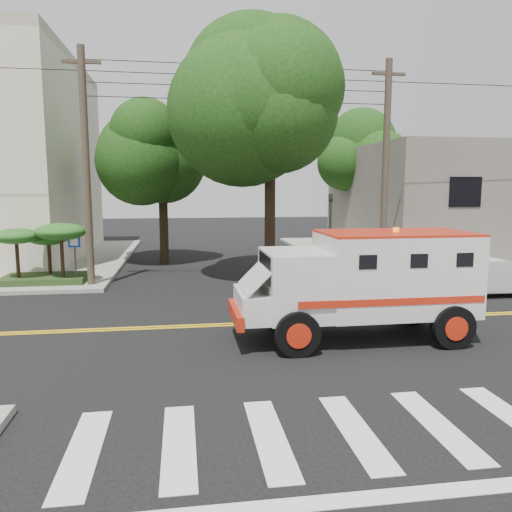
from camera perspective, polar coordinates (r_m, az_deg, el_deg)
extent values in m
plane|color=black|center=(14.39, 0.19, -7.73)|extent=(100.00, 100.00, 0.00)
cube|color=gray|center=(31.58, 21.17, 0.45)|extent=(17.00, 17.00, 0.15)
cube|color=#615D53|center=(32.56, 23.32, 5.98)|extent=(14.00, 12.00, 6.00)
cylinder|color=#382D23|center=(20.02, -18.83, 9.27)|extent=(0.28, 0.28, 9.00)
cylinder|color=#382D23|center=(21.61, 14.57, 9.30)|extent=(0.28, 0.28, 9.00)
cylinder|color=black|center=(20.52, 1.61, 6.84)|extent=(0.44, 0.44, 7.00)
sphere|color=#0F360E|center=(20.76, 1.64, 16.55)|extent=(5.32, 5.32, 5.32)
sphere|color=#0F360E|center=(20.35, 5.38, 18.32)|extent=(4.56, 4.56, 4.56)
cylinder|color=black|center=(25.74, -10.55, 5.37)|extent=(0.44, 0.44, 5.60)
sphere|color=#0F360E|center=(25.78, -10.71, 11.60)|extent=(3.92, 3.92, 3.92)
sphere|color=#0F360E|center=(25.23, -8.83, 12.68)|extent=(3.36, 3.36, 3.36)
cylinder|color=black|center=(31.55, 11.20, 6.11)|extent=(0.44, 0.44, 5.95)
sphere|color=#0F360E|center=(31.60, 11.35, 11.51)|extent=(4.20, 4.20, 4.20)
sphere|color=#0F360E|center=(31.39, 13.33, 12.30)|extent=(3.60, 3.60, 3.60)
cylinder|color=#3F3F42|center=(20.29, 8.45, 1.94)|extent=(0.12, 0.12, 3.60)
imported|color=#3F3F42|center=(20.19, 8.53, 5.75)|extent=(0.15, 0.18, 0.90)
cylinder|color=#3F3F42|center=(20.52, -19.94, -0.64)|extent=(0.06, 0.06, 2.00)
cube|color=#0C33A5|center=(20.37, -20.08, 1.56)|extent=(0.45, 0.03, 0.45)
cube|color=#1E3314|center=(21.51, -22.94, -2.39)|extent=(3.20, 2.00, 0.24)
cylinder|color=black|center=(21.34, -25.60, -0.22)|extent=(0.14, 0.14, 1.52)
ellipsoid|color=#235018|center=(21.25, -25.74, 2.06)|extent=(1.73, 1.73, 0.60)
cylinder|color=black|center=(21.75, -22.53, -0.12)|extent=(0.14, 0.14, 1.36)
ellipsoid|color=#235018|center=(21.66, -22.64, 1.88)|extent=(1.55, 1.55, 0.54)
cylinder|color=black|center=(20.70, -21.28, 0.01)|extent=(0.14, 0.14, 1.68)
ellipsoid|color=#235018|center=(20.60, -21.41, 2.61)|extent=(1.91, 1.91, 0.66)
cube|color=silver|center=(13.25, 15.53, -1.92)|extent=(3.77, 2.23, 2.02)
cube|color=silver|center=(12.45, 4.50, -3.17)|extent=(1.55, 2.13, 1.64)
cube|color=black|center=(12.22, 1.09, -1.29)|extent=(0.07, 1.64, 0.67)
cube|color=silver|center=(12.36, -0.11, -5.51)|extent=(0.88, 1.93, 0.67)
cube|color=#B3200D|center=(12.36, -2.33, -6.67)|extent=(0.18, 2.07, 0.34)
cube|color=#B3200D|center=(13.12, 15.70, 2.56)|extent=(3.77, 2.23, 0.06)
cylinder|color=black|center=(11.62, 4.74, -8.88)|extent=(1.06, 0.31, 1.06)
cylinder|color=black|center=(13.65, 2.62, -6.31)|extent=(1.06, 0.31, 1.06)
cylinder|color=black|center=(13.04, 21.58, -7.54)|extent=(1.06, 0.31, 1.06)
cylinder|color=black|center=(14.88, 17.39, -5.47)|extent=(1.06, 0.31, 1.06)
imported|color=#BCBCBC|center=(19.99, 25.63, -2.07)|extent=(4.20, 1.51, 1.38)
imported|color=gray|center=(21.06, 12.73, -0.07)|extent=(0.67, 0.46, 1.76)
imported|color=gray|center=(22.61, 22.37, -0.20)|extent=(0.79, 0.64, 1.55)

